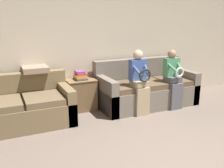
# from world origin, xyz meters

# --- Properties ---
(wall_back) EXTENTS (7.91, 0.06, 2.55)m
(wall_back) POSITION_xyz_m (0.00, 3.02, 1.27)
(wall_back) COLOR beige
(wall_back) RESTS_ON ground_plane
(couch_main) EXTENTS (2.09, 0.97, 0.96)m
(couch_main) POSITION_xyz_m (0.84, 2.48, 0.34)
(couch_main) COLOR #70665B
(couch_main) RESTS_ON ground_plane
(couch_side) EXTENTS (1.67, 0.95, 0.86)m
(couch_side) POSITION_xyz_m (-1.69, 2.46, 0.31)
(couch_side) COLOR brown
(couch_side) RESTS_ON ground_plane
(child_left_seated) EXTENTS (0.33, 0.38, 1.24)m
(child_left_seated) POSITION_xyz_m (0.44, 2.07, 0.68)
(child_left_seated) COLOR tan
(child_left_seated) RESTS_ON ground_plane
(child_right_seated) EXTENTS (0.33, 0.38, 1.21)m
(child_right_seated) POSITION_xyz_m (1.24, 2.07, 0.66)
(child_right_seated) COLOR #56565B
(child_right_seated) RESTS_ON ground_plane
(side_shelf) EXTENTS (0.58, 0.45, 0.64)m
(side_shelf) POSITION_xyz_m (-0.53, 2.74, 0.33)
(side_shelf) COLOR brown
(side_shelf) RESTS_ON ground_plane
(book_stack) EXTENTS (0.23, 0.31, 0.17)m
(book_stack) POSITION_xyz_m (-0.53, 2.74, 0.71)
(book_stack) COLOR #4C4C56
(book_stack) RESTS_ON side_shelf
(throw_pillow) EXTENTS (0.46, 0.46, 0.10)m
(throw_pillow) POSITION_xyz_m (-1.38, 2.80, 0.91)
(throw_pillow) COLOR gray
(throw_pillow) RESTS_ON couch_side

